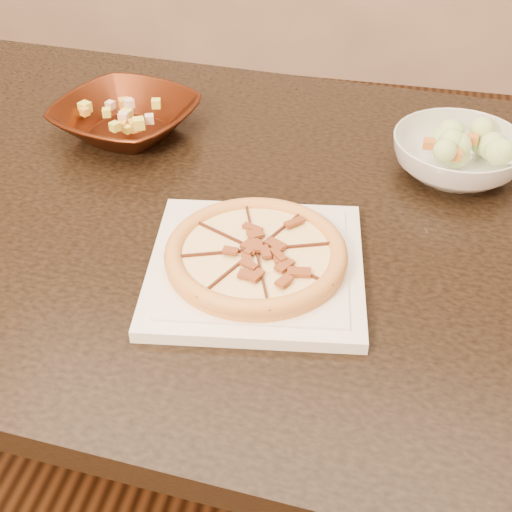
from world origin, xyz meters
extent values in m
cube|color=#402311|center=(0.00, 0.00, -0.01)|extent=(4.00, 4.00, 0.02)
cube|color=black|center=(0.15, -0.13, 0.73)|extent=(1.59, 1.08, 0.04)
cylinder|color=black|center=(-0.53, 0.28, 0.35)|extent=(0.07, 0.07, 0.71)
cube|color=silver|center=(0.23, -0.29, 0.76)|extent=(0.33, 0.33, 0.02)
cube|color=silver|center=(0.23, -0.29, 0.77)|extent=(0.28, 0.28, 0.00)
cylinder|color=#CF8542|center=(0.23, -0.29, 0.78)|extent=(0.25, 0.25, 0.01)
torus|color=#CF8542|center=(0.23, -0.29, 0.79)|extent=(0.25, 0.25, 0.03)
cylinder|color=#FFF3AD|center=(0.23, -0.29, 0.79)|extent=(0.20, 0.20, 0.01)
cube|color=#39170D|center=(0.23, -0.29, 0.79)|extent=(0.09, 0.23, 0.01)
cube|color=#39170D|center=(0.23, -0.29, 0.79)|extent=(0.23, 0.11, 0.01)
cube|color=#39170D|center=(0.23, -0.29, 0.79)|extent=(0.23, 0.09, 0.01)
cube|color=#39170D|center=(0.23, -0.29, 0.79)|extent=(0.11, 0.23, 0.01)
cube|color=brown|center=(0.25, -0.29, 0.79)|extent=(0.03, 0.02, 0.00)
cube|color=brown|center=(0.26, -0.27, 0.79)|extent=(0.03, 0.03, 0.00)
cube|color=brown|center=(0.27, -0.24, 0.79)|extent=(0.03, 0.03, 0.00)
cube|color=brown|center=(0.24, -0.27, 0.79)|extent=(0.02, 0.03, 0.00)
cube|color=brown|center=(0.23, -0.24, 0.79)|extent=(0.01, 0.02, 0.00)
cube|color=brown|center=(0.21, -0.23, 0.79)|extent=(0.02, 0.03, 0.00)
cube|color=brown|center=(0.21, -0.27, 0.79)|extent=(0.03, 0.03, 0.00)
cube|color=brown|center=(0.18, -0.26, 0.79)|extent=(0.03, 0.03, 0.00)
cube|color=brown|center=(0.15, -0.27, 0.79)|extent=(0.03, 0.02, 0.00)
cube|color=brown|center=(0.19, -0.29, 0.79)|extent=(0.02, 0.01, 0.00)
cube|color=brown|center=(0.17, -0.31, 0.79)|extent=(0.03, 0.02, 0.00)
cube|color=brown|center=(0.21, -0.31, 0.79)|extent=(0.03, 0.03, 0.00)
cube|color=brown|center=(0.20, -0.33, 0.79)|extent=(0.03, 0.03, 0.00)
cube|color=brown|center=(0.21, -0.36, 0.79)|extent=(0.02, 0.03, 0.00)
cube|color=brown|center=(0.23, -0.32, 0.79)|extent=(0.01, 0.02, 0.00)
cube|color=brown|center=(0.25, -0.34, 0.79)|extent=(0.02, 0.03, 0.00)
cube|color=brown|center=(0.28, -0.35, 0.79)|extent=(0.03, 0.03, 0.00)
cube|color=brown|center=(0.26, -0.31, 0.79)|extent=(0.03, 0.03, 0.00)
cube|color=brown|center=(0.29, -0.31, 0.79)|extent=(0.03, 0.02, 0.00)
cube|color=brown|center=(0.25, -0.29, 0.79)|extent=(0.02, 0.01, 0.00)
imported|color=#4A1E0D|center=(-0.09, 0.05, 0.78)|extent=(0.30, 0.30, 0.06)
cube|color=beige|center=(-0.09, 0.05, 0.82)|extent=(0.03, 0.03, 0.03)
cube|color=orange|center=(-0.07, 0.05, 0.82)|extent=(0.03, 0.03, 0.03)
cube|color=yellow|center=(-0.06, 0.07, 0.82)|extent=(0.03, 0.03, 0.03)
cube|color=beige|center=(-0.07, 0.09, 0.82)|extent=(0.03, 0.03, 0.03)
cube|color=orange|center=(-0.09, 0.06, 0.82)|extent=(0.03, 0.03, 0.03)
cube|color=yellow|center=(-0.10, 0.07, 0.82)|extent=(0.03, 0.03, 0.03)
cube|color=beige|center=(-0.12, 0.07, 0.82)|extent=(0.03, 0.03, 0.03)
cube|color=orange|center=(-0.09, 0.05, 0.82)|extent=(0.03, 0.03, 0.03)
cube|color=yellow|center=(-0.10, 0.04, 0.82)|extent=(0.03, 0.03, 0.03)
cube|color=beige|center=(-0.11, 0.03, 0.82)|extent=(0.03, 0.03, 0.03)
cube|color=orange|center=(-0.11, 0.00, 0.82)|extent=(0.03, 0.03, 0.03)
cube|color=yellow|center=(-0.09, 0.04, 0.82)|extent=(0.03, 0.03, 0.03)
cube|color=beige|center=(-0.08, 0.02, 0.82)|extent=(0.03, 0.03, 0.03)
cube|color=orange|center=(-0.06, 0.01, 0.82)|extent=(0.03, 0.03, 0.03)
cube|color=yellow|center=(-0.08, 0.05, 0.82)|extent=(0.03, 0.03, 0.03)
imported|color=silver|center=(0.50, 0.03, 0.78)|extent=(0.26, 0.26, 0.07)
sphere|color=beige|center=(0.50, 0.03, 0.84)|extent=(0.04, 0.04, 0.04)
sphere|color=beige|center=(0.52, 0.04, 0.84)|extent=(0.04, 0.04, 0.04)
sphere|color=beige|center=(0.52, 0.07, 0.84)|extent=(0.04, 0.04, 0.04)
sphere|color=beige|center=(0.50, 0.04, 0.84)|extent=(0.04, 0.04, 0.04)
sphere|color=beige|center=(0.48, 0.06, 0.84)|extent=(0.04, 0.04, 0.04)
sphere|color=beige|center=(0.50, 0.03, 0.84)|extent=(0.04, 0.04, 0.04)
sphere|color=beige|center=(0.48, 0.03, 0.84)|extent=(0.04, 0.04, 0.04)
sphere|color=beige|center=(0.46, 0.01, 0.84)|extent=(0.04, 0.04, 0.04)
sphere|color=beige|center=(0.49, 0.02, 0.84)|extent=(0.04, 0.04, 0.04)
sphere|color=beige|center=(0.50, 0.00, 0.84)|extent=(0.04, 0.04, 0.04)
sphere|color=beige|center=(0.50, 0.03, 0.84)|extent=(0.04, 0.04, 0.04)
sphere|color=beige|center=(0.52, 0.02, 0.84)|extent=(0.04, 0.04, 0.04)
cube|color=#C26624|center=(0.52, 0.05, 0.83)|extent=(0.02, 0.02, 0.01)
cube|color=#C26624|center=(0.47, 0.04, 0.83)|extent=(0.02, 0.02, 0.01)
cube|color=#C26624|center=(0.50, 0.00, 0.83)|extent=(0.02, 0.02, 0.01)
camera|label=1|loc=(0.39, -1.04, 1.39)|focal=50.00mm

